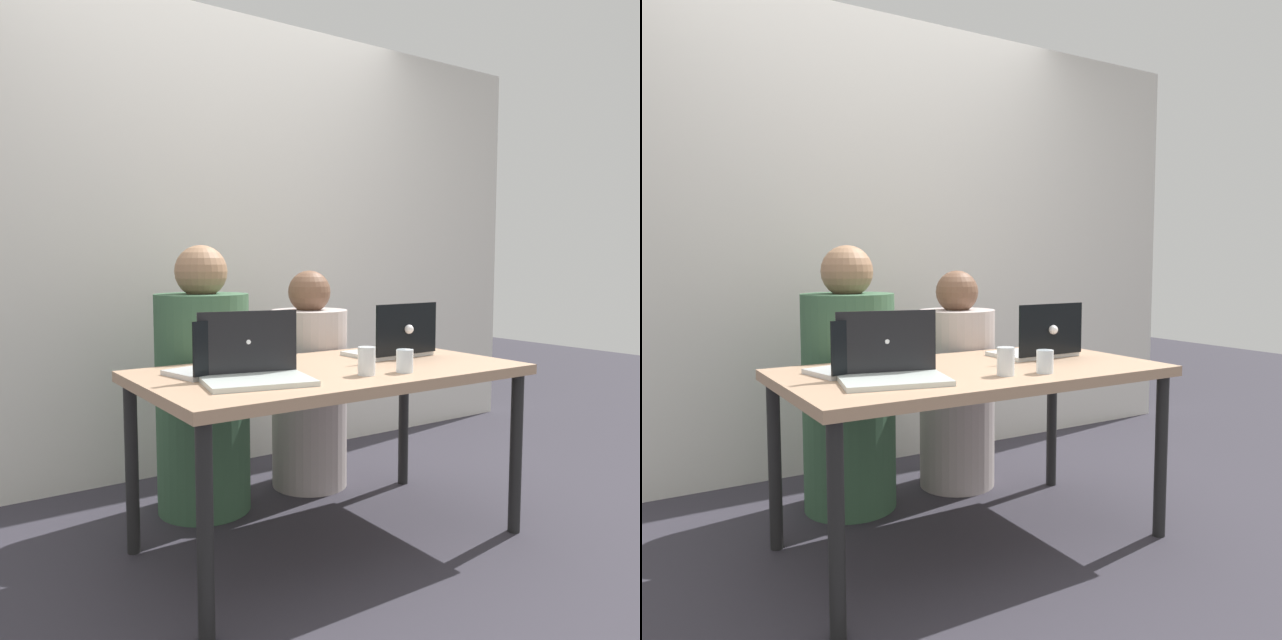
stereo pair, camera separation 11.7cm
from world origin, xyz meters
TOP-DOWN VIEW (x-y plane):
  - ground_plane at (0.00, 0.00)m, footprint 12.00×12.00m
  - back_wall at (0.00, 1.18)m, footprint 4.50×0.10m
  - desk at (0.00, 0.00)m, footprint 1.46×0.79m
  - person_on_left at (-0.28, 0.59)m, footprint 0.41×0.41m
  - person_on_right at (0.28, 0.59)m, footprint 0.45×0.45m
  - laptop_front_left at (-0.38, -0.09)m, footprint 0.40×0.32m
  - laptop_back_left at (-0.42, 0.11)m, footprint 0.37×0.28m
  - laptop_back_right at (0.40, 0.09)m, footprint 0.35×0.28m
  - water_glass_right at (0.17, -0.24)m, footprint 0.06×0.06m
  - water_glass_center at (0.01, -0.21)m, footprint 0.06×0.06m

SIDE VIEW (x-z plane):
  - ground_plane at x=0.00m, z-range 0.00..0.00m
  - person_on_right at x=0.28m, z-range -0.06..1.01m
  - person_on_left at x=-0.28m, z-range -0.07..1.12m
  - desk at x=0.00m, z-range 0.29..0.99m
  - water_glass_right at x=0.17m, z-range 0.70..0.78m
  - water_glass_center at x=0.01m, z-range 0.70..0.80m
  - laptop_back_left at x=-0.42m, z-range 0.64..0.85m
  - laptop_back_right at x=0.40m, z-range 0.64..0.87m
  - laptop_front_left at x=-0.38m, z-range 0.64..0.87m
  - back_wall at x=0.00m, z-range 0.00..2.44m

